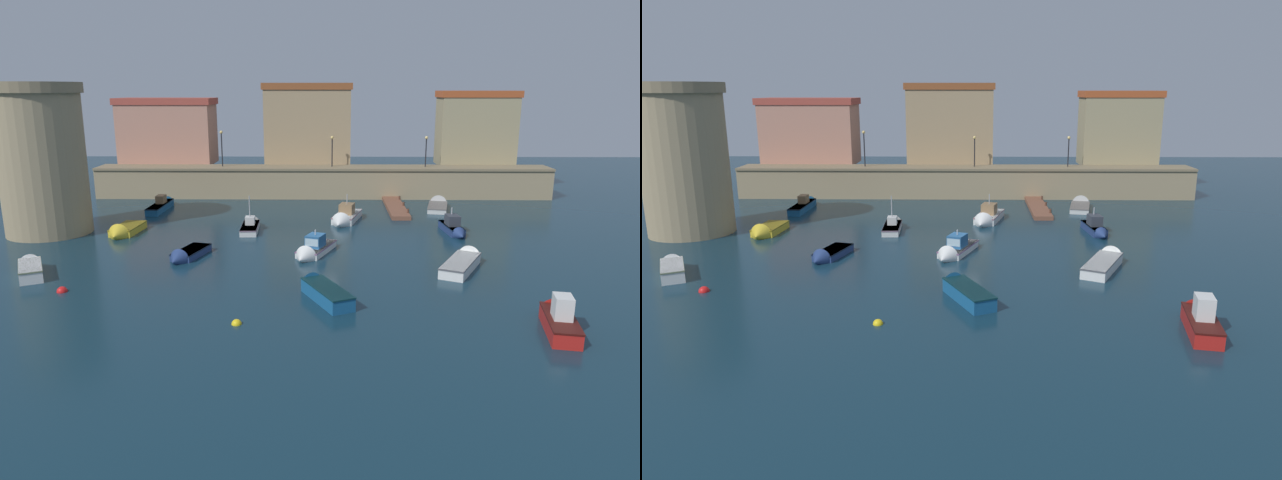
# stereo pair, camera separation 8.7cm
# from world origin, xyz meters

# --- Properties ---
(ground_plane) EXTENTS (118.13, 118.13, 0.00)m
(ground_plane) POSITION_xyz_m (0.00, 0.00, 0.00)
(ground_plane) COLOR #112D3D
(quay_wall) EXTENTS (47.54, 3.72, 3.23)m
(quay_wall) POSITION_xyz_m (0.00, 21.40, 1.63)
(quay_wall) COLOR #9E8966
(quay_wall) RESTS_ON ground
(old_town_backdrop) EXTENTS (43.67, 5.99, 8.80)m
(old_town_backdrop) POSITION_xyz_m (-2.44, 25.74, 7.05)
(old_town_backdrop) COLOR tan
(old_town_backdrop) RESTS_ON ground
(fortress_tower) EXTENTS (7.01, 7.01, 11.69)m
(fortress_tower) POSITION_xyz_m (-21.68, 5.08, 5.91)
(fortress_tower) COLOR #9E8966
(fortress_tower) RESTS_ON ground
(pier_dock) EXTENTS (1.70, 9.74, 0.70)m
(pier_dock) POSITION_xyz_m (7.03, 14.82, 0.18)
(pier_dock) COLOR brown
(pier_dock) RESTS_ON ground
(quay_lamp_0) EXTENTS (0.32, 0.32, 3.73)m
(quay_lamp_0) POSITION_xyz_m (-10.63, 21.40, 5.68)
(quay_lamp_0) COLOR black
(quay_lamp_0) RESTS_ON quay_wall
(quay_lamp_1) EXTENTS (0.32, 0.32, 3.20)m
(quay_lamp_1) POSITION_xyz_m (0.96, 21.40, 5.38)
(quay_lamp_1) COLOR black
(quay_lamp_1) RESTS_ON quay_wall
(quay_lamp_2) EXTENTS (0.32, 0.32, 3.19)m
(quay_lamp_2) POSITION_xyz_m (10.78, 21.40, 5.37)
(quay_lamp_2) COLOR black
(quay_lamp_2) RESTS_ON quay_wall
(moored_boat_0) EXTENTS (1.56, 4.83, 2.21)m
(moored_boat_0) POSITION_xyz_m (10.58, 5.24, 0.47)
(moored_boat_0) COLOR navy
(moored_boat_0) RESTS_ON ground
(moored_boat_1) EXTENTS (2.18, 5.10, 2.11)m
(moored_boat_1) POSITION_xyz_m (11.64, -13.58, 0.56)
(moored_boat_1) COLOR red
(moored_boat_1) RESTS_ON ground
(moored_boat_2) EXTENTS (3.22, 5.40, 2.20)m
(moored_boat_2) POSITION_xyz_m (-0.55, -1.18, 0.37)
(moored_boat_2) COLOR white
(moored_boat_2) RESTS_ON ground
(moored_boat_3) EXTENTS (3.12, 5.96, 2.89)m
(moored_boat_3) POSITION_xyz_m (2.00, 9.09, 0.43)
(moored_boat_3) COLOR white
(moored_boat_3) RESTS_ON ground
(moored_boat_4) EXTENTS (4.06, 6.14, 1.45)m
(moored_boat_4) POSITION_xyz_m (9.43, -3.53, 0.36)
(moored_boat_4) COLOR white
(moored_boat_4) RESTS_ON ground
(moored_boat_5) EXTENTS (1.49, 5.14, 3.26)m
(moored_boat_5) POSITION_xyz_m (-5.79, 6.62, 0.33)
(moored_boat_5) COLOR silver
(moored_boat_5) RESTS_ON ground
(moored_boat_6) EXTENTS (3.46, 5.37, 1.26)m
(moored_boat_6) POSITION_xyz_m (0.23, -9.39, 0.43)
(moored_boat_6) COLOR #195689
(moored_boat_6) RESTS_ON ground
(moored_boat_7) EXTENTS (2.78, 5.60, 1.62)m
(moored_boat_7) POSITION_xyz_m (11.23, 15.65, 0.27)
(moored_boat_7) COLOR silver
(moored_boat_7) RESTS_ON ground
(moored_boat_8) EXTENTS (1.22, 6.97, 1.61)m
(moored_boat_8) POSITION_xyz_m (-15.37, 14.82, 0.41)
(moored_boat_8) COLOR #195689
(moored_boat_8) RESTS_ON ground
(moored_boat_9) EXTENTS (3.20, 4.54, 1.22)m
(moored_boat_9) POSITION_xyz_m (-17.98, -5.51, 0.41)
(moored_boat_9) COLOR white
(moored_boat_9) RESTS_ON ground
(moored_boat_10) EXTENTS (2.01, 4.76, 1.65)m
(moored_boat_10) POSITION_xyz_m (-15.56, 4.40, 0.31)
(moored_boat_10) COLOR gold
(moored_boat_10) RESTS_ON ground
(moored_boat_11) EXTENTS (2.47, 4.52, 1.37)m
(moored_boat_11) POSITION_xyz_m (-9.09, -2.12, 0.26)
(moored_boat_11) COLOR navy
(moored_boat_11) RESTS_ON ground
(mooring_buoy_0) EXTENTS (0.60, 0.60, 0.60)m
(mooring_buoy_0) POSITION_xyz_m (-14.57, -8.74, 0.00)
(mooring_buoy_0) COLOR red
(mooring_buoy_0) RESTS_ON ground
(mooring_buoy_1) EXTENTS (0.51, 0.51, 0.51)m
(mooring_buoy_1) POSITION_xyz_m (-3.90, -13.29, 0.00)
(mooring_buoy_1) COLOR yellow
(mooring_buoy_1) RESTS_ON ground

